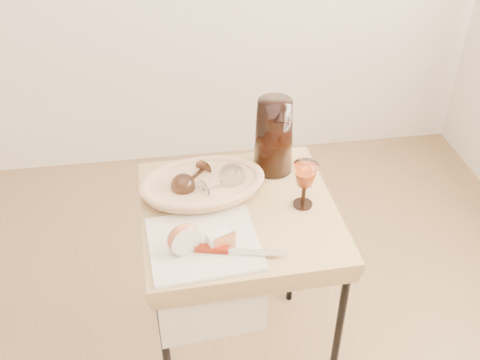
{
  "coord_description": "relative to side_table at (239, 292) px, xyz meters",
  "views": [
    {
      "loc": [
        0.18,
        -0.85,
        1.79
      ],
      "look_at": [
        0.37,
        0.39,
        0.85
      ],
      "focal_mm": 42.02,
      "sensor_mm": 36.0,
      "label": 1
    }
  ],
  "objects": [
    {
      "name": "table_knife",
      "position": [
        -0.04,
        -0.19,
        0.38
      ],
      "size": [
        0.23,
        0.08,
        0.02
      ],
      "primitive_type": null,
      "rotation": [
        0.0,
        0.0,
        -0.23
      ],
      "color": "silver",
      "rests_on": "tea_towel"
    },
    {
      "name": "wine_goblet",
      "position": [
        0.19,
        -0.01,
        0.44
      ],
      "size": [
        0.09,
        0.09,
        0.15
      ],
      "primitive_type": null,
      "rotation": [
        0.0,
        0.0,
        0.34
      ],
      "color": "white",
      "rests_on": "side_table"
    },
    {
      "name": "tea_towel",
      "position": [
        -0.12,
        -0.13,
        0.37
      ],
      "size": [
        0.32,
        0.29,
        0.01
      ],
      "primitive_type": "cube",
      "rotation": [
        0.0,
        0.0,
        0.07
      ],
      "color": "white",
      "rests_on": "side_table"
    },
    {
      "name": "bread_basket",
      "position": [
        -0.1,
        0.09,
        0.39
      ],
      "size": [
        0.37,
        0.28,
        0.05
      ],
      "primitive_type": null,
      "rotation": [
        0.0,
        0.0,
        0.14
      ],
      "color": "#A57D5B",
      "rests_on": "side_table"
    },
    {
      "name": "goblet_lying_b",
      "position": [
        -0.05,
        0.07,
        0.42
      ],
      "size": [
        0.16,
        0.14,
        0.08
      ],
      "primitive_type": null,
      "rotation": [
        0.0,
        0.0,
        0.51
      ],
      "color": "white",
      "rests_on": "bread_basket"
    },
    {
      "name": "goblet_lying_a",
      "position": [
        -0.13,
        0.1,
        0.41
      ],
      "size": [
        0.14,
        0.14,
        0.08
      ],
      "primitive_type": null,
      "rotation": [
        0.0,
        0.0,
        4.01
      ],
      "color": "#472C1E",
      "rests_on": "bread_basket"
    },
    {
      "name": "pitcher",
      "position": [
        0.14,
        0.19,
        0.49
      ],
      "size": [
        0.21,
        0.28,
        0.29
      ],
      "primitive_type": null,
      "rotation": [
        0.0,
        0.0,
        -0.19
      ],
      "color": "black",
      "rests_on": "side_table"
    },
    {
      "name": "side_table",
      "position": [
        0.0,
        0.0,
        0.0
      ],
      "size": [
        0.59,
        0.59,
        0.73
      ],
      "primitive_type": null,
      "rotation": [
        0.0,
        0.0,
        0.03
      ],
      "color": "olive",
      "rests_on": "floor"
    },
    {
      "name": "apple_wedge",
      "position": [
        -0.08,
        -0.15,
        0.39
      ],
      "size": [
        0.07,
        0.06,
        0.04
      ],
      "primitive_type": "cube",
      "rotation": [
        0.0,
        0.0,
        0.42
      ],
      "color": "beige",
      "rests_on": "tea_towel"
    },
    {
      "name": "apple_half",
      "position": [
        -0.17,
        -0.15,
        0.41
      ],
      "size": [
        0.1,
        0.08,
        0.08
      ],
      "primitive_type": "ellipsoid",
      "rotation": [
        0.0,
        0.0,
        0.38
      ],
      "color": "#AF2330",
      "rests_on": "tea_towel"
    }
  ]
}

